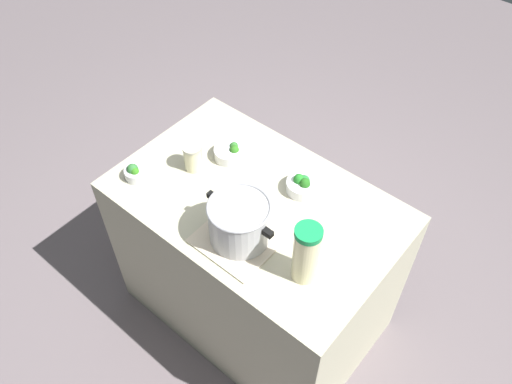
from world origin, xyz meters
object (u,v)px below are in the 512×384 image
object	(u,v)px
mason_jar	(193,157)
broccoli_bowl_front	(303,185)
broccoli_bowl_center	(230,152)
cooking_pot	(240,221)
lemonade_pitcher	(306,253)
broccoli_bowl_back	(136,172)

from	to	relation	value
mason_jar	broccoli_bowl_front	size ratio (longest dim) A/B	0.89
broccoli_bowl_center	broccoli_bowl_front	bearing A→B (deg)	-172.74
cooking_pot	mason_jar	size ratio (longest dim) A/B	2.52
lemonade_pitcher	broccoli_bowl_back	world-z (taller)	lemonade_pitcher
broccoli_bowl_center	broccoli_bowl_back	world-z (taller)	broccoli_bowl_back
cooking_pot	mason_jar	bearing A→B (deg)	-21.23
cooking_pot	broccoli_bowl_front	world-z (taller)	cooking_pot
lemonade_pitcher	broccoli_bowl_front	xyz separation A→B (m)	(0.25, -0.33, -0.10)
mason_jar	broccoli_bowl_center	xyz separation A→B (m)	(-0.08, -0.15, -0.03)
lemonade_pitcher	mason_jar	distance (m)	0.70
broccoli_bowl_front	broccoli_bowl_center	size ratio (longest dim) A/B	1.00
lemonade_pitcher	broccoli_bowl_center	xyz separation A→B (m)	(0.61, -0.28, -0.10)
lemonade_pitcher	broccoli_bowl_center	size ratio (longest dim) A/B	1.91
cooking_pot	lemonade_pitcher	size ratio (longest dim) A/B	1.18
broccoli_bowl_front	mason_jar	bearing A→B (deg)	24.15
cooking_pot	broccoli_bowl_front	size ratio (longest dim) A/B	2.25
broccoli_bowl_front	broccoli_bowl_back	size ratio (longest dim) A/B	1.37
lemonade_pitcher	broccoli_bowl_front	bearing A→B (deg)	-52.62
broccoli_bowl_front	broccoli_bowl_back	distance (m)	0.71
broccoli_bowl_front	broccoli_bowl_back	bearing A→B (deg)	34.12
mason_jar	broccoli_bowl_back	world-z (taller)	mason_jar
cooking_pot	broccoli_bowl_back	world-z (taller)	cooking_pot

